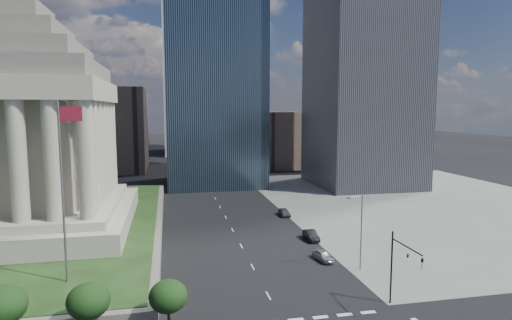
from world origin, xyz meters
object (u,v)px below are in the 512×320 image
object	(u,v)px
street_lamp_north	(360,228)
parked_sedan_near	(323,256)
parked_sedan_mid	(311,235)
parked_sedan_far	(284,212)
flagpole	(64,182)
traffic_signal_ne	(401,262)
war_memorial	(13,106)

from	to	relation	value
street_lamp_north	parked_sedan_near	distance (m)	7.41
parked_sedan_mid	parked_sedan_far	world-z (taller)	parked_sedan_mid
parked_sedan_near	flagpole	bearing A→B (deg)	-178.50
flagpole	parked_sedan_mid	bearing A→B (deg)	23.88
parked_sedan_mid	parked_sedan_far	size ratio (longest dim) A/B	1.04
traffic_signal_ne	parked_sedan_far	world-z (taller)	traffic_signal_ne
traffic_signal_ne	street_lamp_north	size ratio (longest dim) A/B	0.80
parked_sedan_far	war_memorial	bearing A→B (deg)	-170.66
parked_sedan_near	parked_sedan_mid	bearing A→B (deg)	73.10
war_memorial	flagpole	world-z (taller)	war_memorial
parked_sedan_far	parked_sedan_mid	bearing A→B (deg)	-89.13
traffic_signal_ne	street_lamp_north	xyz separation A→B (m)	(0.83, 11.30, 0.41)
street_lamp_north	parked_sedan_mid	xyz separation A→B (m)	(-1.83, 13.75, -4.90)
street_lamp_north	parked_sedan_far	world-z (taller)	street_lamp_north
parked_sedan_far	flagpole	bearing A→B (deg)	-136.41
parked_sedan_near	parked_sedan_far	world-z (taller)	parked_sedan_far
war_memorial	flagpole	distance (m)	28.16
war_memorial	parked_sedan_far	size ratio (longest dim) A/B	8.78
flagpole	parked_sedan_far	xyz separation A→B (m)	(33.33, 30.77, -12.36)
flagpole	parked_sedan_mid	xyz separation A→B (m)	(33.33, 14.75, -12.36)
parked_sedan_mid	parked_sedan_near	bearing A→B (deg)	-98.33
parked_sedan_near	parked_sedan_mid	distance (m)	9.42
parked_sedan_near	parked_sedan_far	xyz separation A→B (m)	(1.43, 25.33, 0.05)
flagpole	parked_sedan_near	size ratio (longest dim) A/B	4.85
war_memorial	parked_sedan_mid	size ratio (longest dim) A/B	8.48
war_memorial	flagpole	xyz separation A→B (m)	(12.17, -24.00, -8.29)
war_memorial	parked_sedan_near	xyz separation A→B (m)	(44.07, -18.56, -20.70)
parked_sedan_mid	street_lamp_north	bearing A→B (deg)	-82.03
war_memorial	parked_sedan_near	size ratio (longest dim) A/B	9.46
traffic_signal_ne	parked_sedan_mid	xyz separation A→B (m)	(-1.00, 25.06, -4.49)
street_lamp_north	parked_sedan_near	size ratio (longest dim) A/B	2.43
flagpole	street_lamp_north	bearing A→B (deg)	1.63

